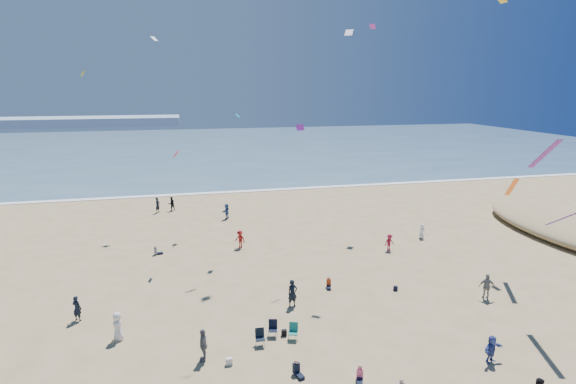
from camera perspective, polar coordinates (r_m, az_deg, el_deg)
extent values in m
cube|color=#476B84|center=(113.14, -11.14, 5.57)|extent=(220.00, 100.00, 0.06)
cube|color=white|center=(63.92, -9.34, -0.11)|extent=(220.00, 1.20, 0.08)
cube|color=#7A8EA8|center=(195.80, -30.08, 7.65)|extent=(110.00, 20.00, 3.20)
ellipsoid|color=tan|center=(53.50, 32.76, -4.02)|extent=(10.00, 22.00, 2.20)
imported|color=gray|center=(35.06, 23.94, -10.91)|extent=(1.16, 0.83, 1.83)
imported|color=#374899|center=(27.92, 24.44, -17.68)|extent=(1.50, 0.87, 1.54)
imported|color=black|center=(55.81, -14.58, -1.45)|extent=(1.02, 0.92, 1.71)
imported|color=black|center=(31.10, 0.58, -12.75)|extent=(0.78, 0.60, 1.90)
imported|color=black|center=(55.34, -16.22, -1.60)|extent=(0.74, 0.81, 1.85)
imported|color=white|center=(46.22, 16.63, -4.79)|extent=(0.70, 0.83, 1.45)
imported|color=slate|center=(26.11, -10.71, -18.52)|extent=(0.55, 1.13, 1.86)
imported|color=#375A98|center=(51.21, -7.80, -2.43)|extent=(1.25, 1.66, 1.74)
imported|color=maroon|center=(41.97, -6.11, -5.97)|extent=(1.20, 1.19, 1.66)
imported|color=maroon|center=(42.18, 12.75, -6.24)|extent=(1.08, 0.76, 1.51)
imported|color=white|center=(29.25, -20.82, -15.65)|extent=(0.77, 0.97, 1.74)
imported|color=black|center=(32.38, -25.23, -13.21)|extent=(0.73, 0.65, 1.68)
cube|color=silver|center=(25.93, -7.48, -20.56)|extent=(0.35, 0.20, 0.40)
cube|color=black|center=(28.19, -0.51, -17.45)|extent=(0.30, 0.22, 0.38)
cube|color=black|center=(34.55, 13.49, -11.80)|extent=(0.28, 0.18, 0.34)
cube|color=gold|center=(46.52, 25.62, 21.04)|extent=(0.40, 0.87, 0.32)
cube|color=white|center=(51.89, -16.64, 18.16)|extent=(0.80, 0.80, 0.48)
cube|color=red|center=(38.37, -14.03, 4.72)|extent=(0.47, 0.80, 0.54)
cube|color=silver|center=(36.50, 7.74, 19.43)|extent=(0.80, 0.79, 0.49)
cube|color=purple|center=(34.74, 1.54, 8.20)|extent=(0.78, 0.56, 0.46)
cube|color=#0D99C8|center=(40.24, -6.43, 9.62)|extent=(0.51, 0.75, 0.30)
cube|color=purple|center=(51.03, 10.69, 19.96)|extent=(0.80, 0.79, 0.44)
cube|color=yellow|center=(49.26, -24.63, 13.51)|extent=(0.46, 0.57, 0.53)
cube|color=#6A2289|center=(32.11, 29.77, 4.17)|extent=(0.35, 3.14, 2.21)
cube|color=orange|center=(38.54, 26.52, 0.53)|extent=(0.35, 2.64, 1.87)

